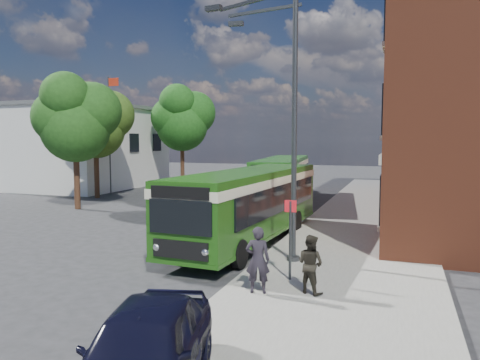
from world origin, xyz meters
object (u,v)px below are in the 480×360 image
at_px(bus_rear, 283,175).
at_px(bus_front, 250,199).
at_px(parked_car, 144,350).
at_px(street_lamp, 284,125).

bearing_deg(bus_rear, bus_front, -82.07).
bearing_deg(parked_car, bus_front, 86.29).
bearing_deg(bus_rear, street_lamp, -75.93).
xyz_separation_m(street_lamp, parked_car, (-0.04, -9.15, -3.89)).
distance_m(street_lamp, bus_rear, 16.30).
bearing_deg(street_lamp, bus_front, 127.27).
height_order(bus_rear, parked_car, bus_rear).
xyz_separation_m(bus_rear, parked_car, (3.86, -24.70, -0.93)).
bearing_deg(street_lamp, bus_rear, 104.07).
height_order(street_lamp, parked_car, street_lamp).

